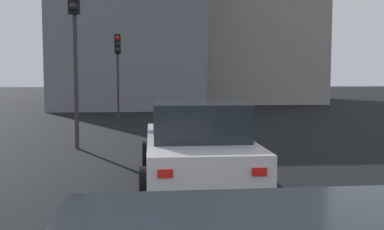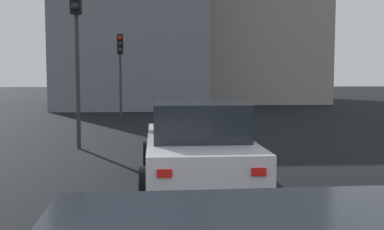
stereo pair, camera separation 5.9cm
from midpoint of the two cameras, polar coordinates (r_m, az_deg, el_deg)
The scene contains 4 objects.
car_white_lead at distance 8.21m, azimuth 0.86°, elevation -3.82°, with size 4.28×1.96×1.52m.
traffic_light_near_left at distance 21.75m, azimuth -8.63°, elevation 6.89°, with size 0.32×0.30×3.81m.
traffic_light_near_right at distance 12.86m, azimuth -13.75°, elevation 10.18°, with size 0.32×0.29×4.46m.
building_facade_center at distance 32.28m, azimuth -6.89°, elevation 11.15°, with size 14.07×8.57×11.01m, color slate.
Camera 2 is at (2.57, 0.53, 1.98)m, focal length 43.94 mm.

